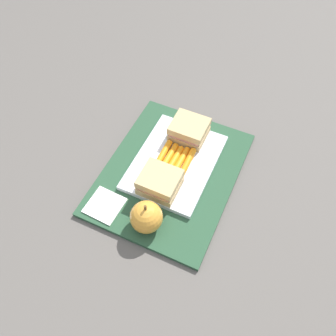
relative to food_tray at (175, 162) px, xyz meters
The scene contains 8 objects.
ground_plane 0.03m from the food_tray, ahead, with size 2.40×2.40×0.00m, color #56514C.
lunchbag_mat 0.03m from the food_tray, ahead, with size 0.36×0.28×0.01m, color #284C33.
food_tray is the anchor object (origin of this frame).
sandwich_half_left 0.08m from the food_tray, behind, with size 0.07×0.08×0.04m.
sandwich_half_right 0.08m from the food_tray, ahead, with size 0.07×0.08×0.04m.
carrot_sticks_bundle 0.01m from the food_tray, 123.94° to the right, with size 0.08×0.07×0.02m.
apple 0.16m from the food_tray, ahead, with size 0.07×0.07×0.08m.
paper_napkin 0.18m from the food_tray, 29.15° to the right, with size 0.07×0.07×0.00m, color white.
Camera 1 is at (0.41, 0.18, 0.68)m, focal length 38.73 mm.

